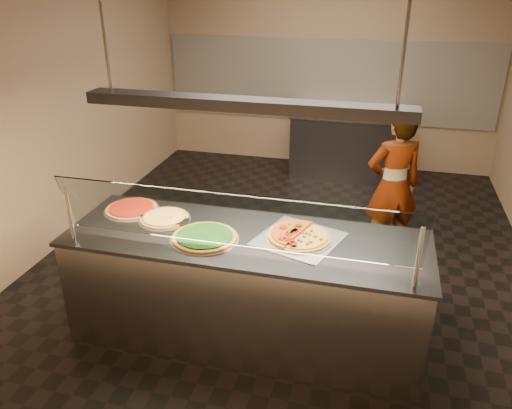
% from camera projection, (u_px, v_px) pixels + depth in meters
% --- Properties ---
extents(ground, '(5.00, 6.00, 0.02)m').
position_uv_depth(ground, '(286.00, 255.00, 5.39)').
color(ground, black).
rests_on(ground, ground).
extents(wall_back, '(5.00, 0.02, 3.00)m').
position_uv_depth(wall_back, '(328.00, 67.00, 7.40)').
color(wall_back, '#957A60').
rests_on(wall_back, ground).
extents(wall_front, '(5.00, 0.02, 3.00)m').
position_uv_depth(wall_front, '(157.00, 300.00, 2.11)').
color(wall_front, '#957A60').
rests_on(wall_front, ground).
extents(wall_left, '(0.02, 6.00, 3.00)m').
position_uv_depth(wall_left, '(59.00, 103.00, 5.32)').
color(wall_left, '#957A60').
rests_on(wall_left, ground).
extents(tile_band, '(4.90, 0.02, 1.20)m').
position_uv_depth(tile_band, '(327.00, 81.00, 7.46)').
color(tile_band, silver).
rests_on(tile_band, wall_back).
extents(serving_counter, '(2.79, 0.94, 0.93)m').
position_uv_depth(serving_counter, '(246.00, 287.00, 4.01)').
color(serving_counter, '#B7B7BC').
rests_on(serving_counter, ground).
extents(sneeze_guard, '(2.55, 0.18, 0.54)m').
position_uv_depth(sneeze_guard, '(232.00, 222.00, 3.39)').
color(sneeze_guard, '#B7B7BC').
rests_on(sneeze_guard, serving_counter).
extents(perforated_tray, '(0.72, 0.72, 0.01)m').
position_uv_depth(perforated_tray, '(299.00, 238.00, 3.78)').
color(perforated_tray, silver).
rests_on(perforated_tray, serving_counter).
extents(half_pizza_pepperoni, '(0.37, 0.52, 0.05)m').
position_uv_depth(half_pizza_pepperoni, '(284.00, 233.00, 3.79)').
color(half_pizza_pepperoni, brown).
rests_on(half_pizza_pepperoni, perforated_tray).
extents(half_pizza_sausage, '(0.37, 0.52, 0.04)m').
position_uv_depth(half_pizza_sausage, '(314.00, 238.00, 3.74)').
color(half_pizza_sausage, brown).
rests_on(half_pizza_sausage, perforated_tray).
extents(pizza_spinach, '(0.52, 0.52, 0.03)m').
position_uv_depth(pizza_spinach, '(205.00, 237.00, 3.77)').
color(pizza_spinach, silver).
rests_on(pizza_spinach, serving_counter).
extents(pizza_cheese, '(0.43, 0.43, 0.03)m').
position_uv_depth(pizza_cheese, '(165.00, 217.00, 4.08)').
color(pizza_cheese, silver).
rests_on(pizza_cheese, serving_counter).
extents(pizza_tomato, '(0.46, 0.46, 0.03)m').
position_uv_depth(pizza_tomato, '(132.00, 208.00, 4.24)').
color(pizza_tomato, silver).
rests_on(pizza_tomato, serving_counter).
extents(pizza_spatula, '(0.21, 0.23, 0.02)m').
position_uv_depth(pizza_spatula, '(176.00, 217.00, 4.06)').
color(pizza_spatula, '#B7B7BC').
rests_on(pizza_spatula, pizza_spinach).
extents(prep_table, '(1.54, 0.74, 0.93)m').
position_uv_depth(prep_table, '(344.00, 144.00, 7.36)').
color(prep_table, '#37373C').
rests_on(prep_table, ground).
extents(worker, '(0.69, 0.58, 1.59)m').
position_uv_depth(worker, '(393.00, 186.00, 5.07)').
color(worker, '#403945').
rests_on(worker, ground).
extents(heat_lamp_housing, '(2.30, 0.18, 0.08)m').
position_uv_depth(heat_lamp_housing, '(245.00, 104.00, 3.39)').
color(heat_lamp_housing, '#37373C').
rests_on(heat_lamp_housing, ceiling).
extents(lamp_rod_left, '(0.02, 0.02, 1.01)m').
position_uv_depth(lamp_rod_left, '(102.00, 16.00, 3.38)').
color(lamp_rod_left, '#B7B7BC').
rests_on(lamp_rod_left, ceiling).
extents(lamp_rod_right, '(0.02, 0.02, 1.01)m').
position_uv_depth(lamp_rod_right, '(407.00, 23.00, 2.93)').
color(lamp_rod_right, '#B7B7BC').
rests_on(lamp_rod_right, ceiling).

